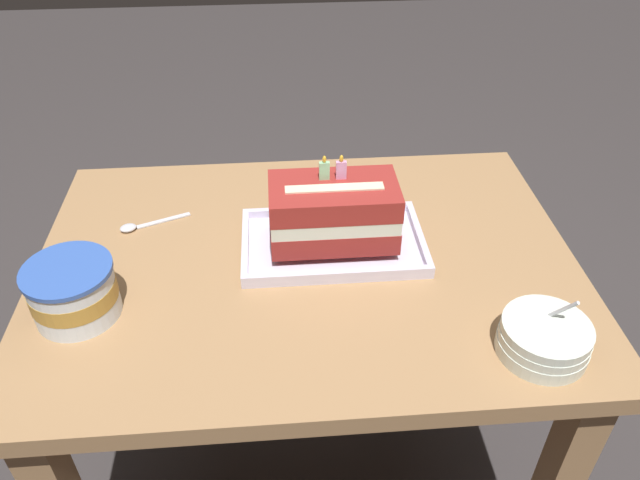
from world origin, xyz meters
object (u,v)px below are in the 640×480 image
birthday_cake (333,212)px  serving_spoon_near_tray (137,226)px  bowl_stack (544,338)px  foil_tray (333,244)px  ice_cream_tub (73,291)px

birthday_cake → serving_spoon_near_tray: (-0.38, 0.09, -0.08)m
bowl_stack → serving_spoon_near_tray: bearing=151.0°
foil_tray → ice_cream_tub: 0.46m
foil_tray → ice_cream_tub: size_ratio=2.38×
birthday_cake → serving_spoon_near_tray: birthday_cake is taller
foil_tray → bowl_stack: size_ratio=2.42×
ice_cream_tub → serving_spoon_near_tray: ice_cream_tub is taller
foil_tray → serving_spoon_near_tray: (-0.38, 0.09, -0.00)m
ice_cream_tub → serving_spoon_near_tray: 0.24m
bowl_stack → ice_cream_tub: (-0.73, 0.14, 0.02)m
birthday_cake → serving_spoon_near_tray: size_ratio=1.69×
birthday_cake → bowl_stack: birthday_cake is taller
birthday_cake → serving_spoon_near_tray: bearing=166.6°
foil_tray → ice_cream_tub: (-0.44, -0.14, 0.04)m
ice_cream_tub → serving_spoon_near_tray: bearing=75.8°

